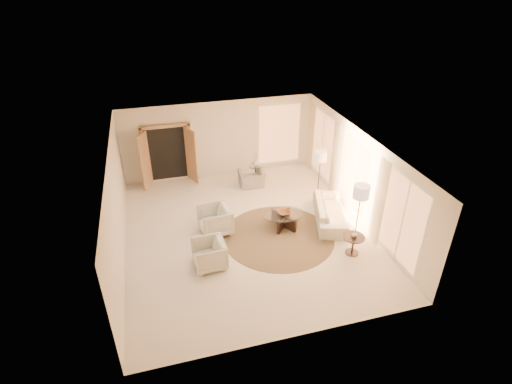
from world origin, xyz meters
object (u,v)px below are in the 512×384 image
object	(u,v)px
end_table	(353,242)
floor_lamp_far	(361,194)
floor_lamp_near	(321,158)
side_table	(256,171)
side_vase	(256,162)
sofa	(330,211)
end_vase	(354,234)
bowl	(284,213)
armchair_left	(215,219)
coffee_table	(284,219)
accent_chair	(252,177)
armchair_right	(209,253)

from	to	relation	value
end_table	floor_lamp_far	distance (m)	1.31
floor_lamp_near	side_table	bearing A→B (deg)	137.00
end_table	side_vase	world-z (taller)	side_vase
sofa	end_vase	world-z (taller)	end_vase
bowl	floor_lamp_far	bearing A→B (deg)	-34.87
armchair_left	side_vase	distance (m)	3.50
armchair_left	end_table	world-z (taller)	armchair_left
end_table	floor_lamp_near	xyz separation A→B (m)	(0.33, 3.19, 1.03)
end_table	side_table	bearing A→B (deg)	106.52
coffee_table	end_table	xyz separation A→B (m)	(1.42, -1.71, 0.10)
accent_chair	floor_lamp_near	xyz separation A→B (m)	(2.03, -1.25, 1.04)
coffee_table	end_table	size ratio (longest dim) A/B	2.24
side_table	floor_lamp_near	distance (m)	2.63
armchair_right	side_vase	xyz separation A→B (m)	(2.45, 4.31, 0.31)
accent_chair	end_vase	world-z (taller)	accent_chair
floor_lamp_near	end_vase	size ratio (longest dim) A/B	10.05
sofa	floor_lamp_far	xyz separation A→B (m)	(0.25, -1.17, 1.24)
end_table	armchair_left	bearing A→B (deg)	150.01
armchair_right	floor_lamp_far	bearing A→B (deg)	86.36
armchair_left	end_table	bearing A→B (deg)	53.98
floor_lamp_near	end_table	bearing A→B (deg)	-95.89
sofa	end_vase	size ratio (longest dim) A/B	13.14
armchair_right	end_vase	distance (m)	3.93
side_table	armchair_left	bearing A→B (deg)	-125.59
bowl	end_vase	world-z (taller)	end_vase
coffee_table	bowl	bearing A→B (deg)	179.10
armchair_left	floor_lamp_near	world-z (taller)	floor_lamp_near
sofa	floor_lamp_near	xyz separation A→B (m)	(0.25, 1.53, 1.10)
armchair_right	side_vase	distance (m)	4.97
armchair_right	floor_lamp_far	size ratio (longest dim) A/B	0.46
floor_lamp_far	end_vase	size ratio (longest dim) A/B	11.04
end_vase	side_vase	bearing A→B (deg)	106.52
floor_lamp_far	accent_chair	bearing A→B (deg)	117.24
bowl	side_vase	size ratio (longest dim) A/B	1.38
armchair_right	accent_chair	bearing A→B (deg)	147.57
side_table	side_vase	distance (m)	0.37
armchair_left	side_table	world-z (taller)	armchair_left
end_table	floor_lamp_near	distance (m)	3.37
armchair_left	end_vase	xyz separation A→B (m)	(3.46, -2.00, 0.18)
sofa	side_vase	size ratio (longest dim) A/B	8.08
accent_chair	end_vase	xyz separation A→B (m)	(1.70, -4.44, 0.26)
accent_chair	side_table	xyz separation A→B (m)	(0.27, 0.40, -0.02)
armchair_right	coffee_table	world-z (taller)	armchair_right
accent_chair	side_table	distance (m)	0.48
armchair_right	sofa	bearing A→B (deg)	102.81
end_vase	side_vase	size ratio (longest dim) A/B	0.62
armchair_left	accent_chair	world-z (taller)	armchair_left
coffee_table	sofa	bearing A→B (deg)	-1.87
sofa	end_table	bearing A→B (deg)	-165.27
floor_lamp_far	bowl	size ratio (longest dim) A/B	4.91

